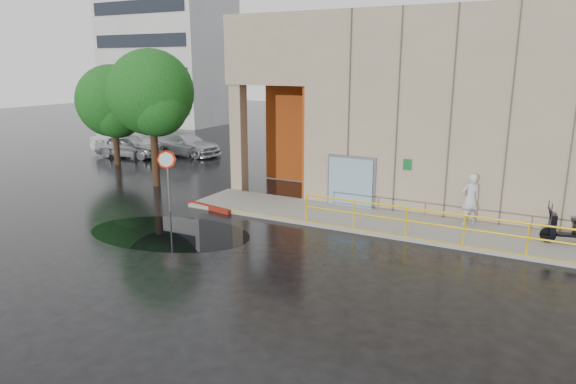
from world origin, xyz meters
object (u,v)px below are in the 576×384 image
Objects in this scene: person at (470,199)px; scooter at (572,221)px; car_c at (184,144)px; tree_near at (153,96)px; stop_sign at (167,167)px; red_curb at (209,207)px; tree_far at (114,104)px; car_b at (125,143)px; car_a at (129,146)px.

person reaches higher than scooter.
tree_near is at bearing -149.00° from car_c.
scooter is at bearing -7.79° from stop_sign.
red_curb is 12.49m from tree_far.
tree_far reaches higher than car_b.
stop_sign is at bearing -19.15° from person.
car_a is at bearing 153.11° from scooter.
tree_far is at bearing -158.36° from car_a.
person is 11.76m from stop_sign.
car_c is 0.87× the size of tree_far.
person is 22.58m from car_a.
stop_sign is at bearing -128.57° from car_b.
scooter is 25.90m from car_a.
car_b is at bearing 128.31° from tree_far.
person is 23.58m from car_b.
car_a is 9.74m from tree_near.
tree_far reaches higher than scooter.
car_b reaches higher than scooter.
stop_sign is 14.88m from car_b.
car_a is 0.67× the size of tree_near.
tree_far is (-1.39, -4.51, 2.87)m from car_c.
scooter is at bearing -109.45° from car_c.
red_curb is at bearing -22.65° from person.
stop_sign is 5.42m from tree_near.
car_b is 0.81× the size of tree_far.
car_b is at bearing 122.84° from stop_sign.
red_curb is at bearing 21.31° from stop_sign.
car_c is at bearing -57.47° from person.
tree_far is at bearing 153.05° from red_curb.
person is 20.71m from car_c.
scooter is at bearing 133.36° from person.
scooter is at bearing -1.42° from tree_near.
tree_near is at bearing -135.22° from car_a.
car_a is at bearing 131.09° from car_c.
scooter is at bearing -8.65° from tree_far.
tree_near is at bearing 164.78° from scooter.
car_a is at bearing 143.15° from tree_near.
tree_near is 1.13× the size of tree_far.
tree_far reaches higher than stop_sign.
person is at bearing -111.82° from car_a.
red_curb is at bearing -26.95° from tree_far.
stop_sign is 0.53× the size of car_b.
car_c is 9.68m from tree_near.
car_c is at bearing 120.57° from tree_near.
tree_far is (-5.95, 3.20, -0.80)m from tree_near.
tree_near is (8.13, -5.96, 3.63)m from car_b.
red_curb is at bearing -136.51° from car_c.
tree_far is (2.18, -2.76, 2.83)m from car_b.
car_b is at bearing 152.42° from scooter.
tree_near reaches higher than stop_sign.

